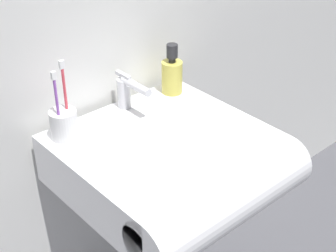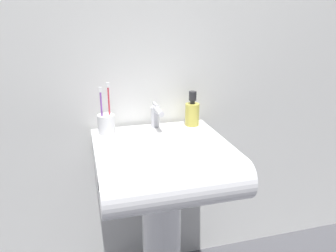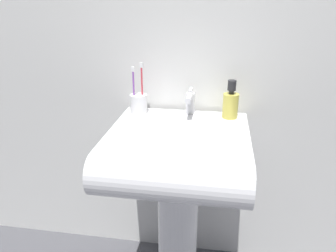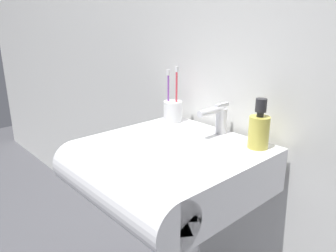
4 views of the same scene
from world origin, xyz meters
TOP-DOWN VIEW (x-y plane):
  - wall_back at (0.00, 0.27)m, footprint 5.00×0.05m
  - sink_pedestal at (0.00, 0.00)m, footprint 0.16×0.16m
  - sink_basin at (0.00, -0.05)m, footprint 0.49×0.51m
  - faucet at (0.02, 0.17)m, footprint 0.04×0.13m
  - toothbrush_cup at (-0.19, 0.16)m, footprint 0.07×0.07m
  - soap_bottle at (0.18, 0.16)m, footprint 0.06×0.06m

SIDE VIEW (x-z plane):
  - sink_pedestal at x=0.00m, z-range 0.00..0.60m
  - sink_basin at x=0.00m, z-range 0.60..0.74m
  - toothbrush_cup at x=-0.19m, z-range 0.68..0.88m
  - soap_bottle at x=0.18m, z-range 0.72..0.87m
  - faucet at x=0.02m, z-range 0.74..0.85m
  - wall_back at x=0.00m, z-range 0.00..2.40m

